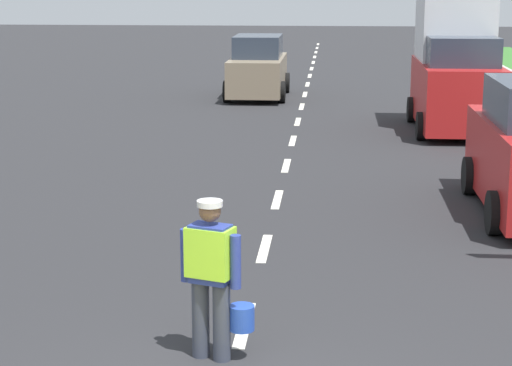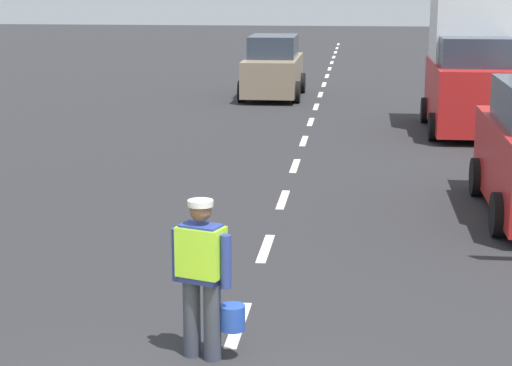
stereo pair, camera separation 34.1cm
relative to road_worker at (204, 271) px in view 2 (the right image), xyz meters
The scene contains 5 objects.
ground_plane 19.26m from the road_worker, 89.33° to the left, with size 96.00×96.00×0.00m, color #28282B.
lane_center_line 23.45m from the road_worker, 89.45° to the left, with size 0.14×46.40×0.01m.
road_worker is the anchor object (origin of this frame).
delivery_truck 15.60m from the road_worker, 74.08° to the left, with size 2.16×4.60×3.54m.
car_oncoming_second 21.17m from the road_worker, 93.50° to the left, with size 1.94×4.24×2.00m.
Camera 2 is at (1.29, -6.94, 3.82)m, focal length 64.32 mm.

